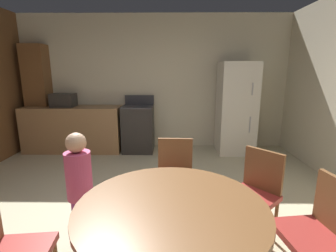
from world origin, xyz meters
The scene contains 13 objects.
ground_plane centered at (0.00, 0.00, 0.00)m, with size 14.00×14.00×0.00m, color beige.
wall_back centered at (0.00, 3.09, 1.35)m, with size 5.74×0.12×2.70m, color beige.
kitchen_counter centered at (-1.62, 2.69, 0.45)m, with size 1.91×0.60×0.90m, color #9E754C.
pantry_column centered at (-2.35, 2.87, 1.05)m, with size 0.44×0.36×2.10m, color brown.
oven_range centered at (-0.31, 2.69, 0.47)m, with size 0.60×0.60×1.10m.
refrigerator centered at (1.61, 2.64, 0.88)m, with size 0.68×0.68×1.76m.
microwave centered at (-1.78, 2.69, 1.03)m, with size 0.44×0.32×0.26m, color #2D2B28.
dining_table centered at (0.34, -0.66, 0.60)m, with size 1.23×1.23×0.76m.
chair_north centered at (0.38, 0.39, 0.50)m, with size 0.42×0.42×0.87m.
chair_east centered at (1.39, -0.53, 0.50)m, with size 0.45×0.45×0.87m.
chair_west centered at (-0.70, -0.77, 0.50)m, with size 0.44×0.44×0.87m.
chair_northeast centered at (1.13, 0.03, 0.50)m, with size 0.56×0.56×0.87m.
person_child centered at (-0.46, -0.12, 0.58)m, with size 0.31×0.31×1.09m.
Camera 1 is at (0.34, -2.06, 1.59)m, focal length 25.96 mm.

